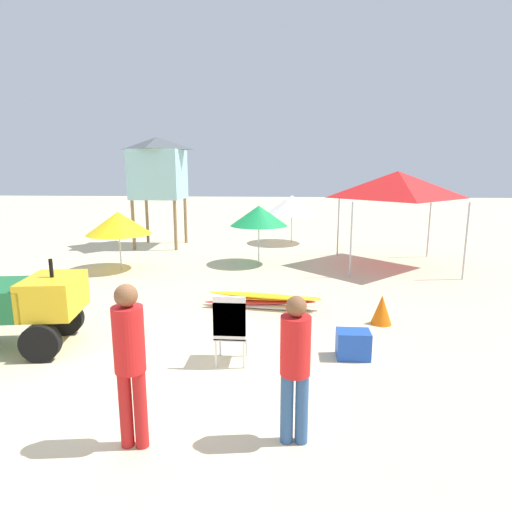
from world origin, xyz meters
The scene contains 13 objects.
ground centered at (0.00, 0.00, 0.00)m, with size 80.00×80.00×0.00m, color beige.
utility_cart centered at (-2.53, 1.13, 0.78)m, with size 2.70×1.64×1.50m.
stacked_plastic_chairs centered at (1.23, 0.82, 0.65)m, with size 0.48×0.48×1.11m.
surfboard_pile centered at (1.62, 3.54, 0.16)m, with size 2.53×0.67×0.32m.
lifeguard_near_left centered at (0.46, -1.19, 1.04)m, with size 0.32×0.32×1.80m.
lifeguard_near_center centered at (2.16, -0.99, 0.95)m, with size 0.32×0.32×1.65m.
popup_canopy centered at (5.27, 7.80, 2.46)m, with size 3.04×3.04×2.86m.
lifeguard_tower centered at (-2.77, 10.66, 2.94)m, with size 1.98×1.98×4.06m.
beach_umbrella_left centered at (-2.82, 6.76, 1.38)m, with size 1.87×1.87×1.71m.
beach_umbrella_mid centered at (2.22, 11.69, 1.53)m, with size 2.13×2.13×1.90m.
beach_umbrella_far centered at (1.18, 7.80, 1.51)m, with size 1.77×1.77×1.82m.
traffic_cone_near centered at (3.87, 2.74, 0.28)m, with size 0.40×0.40×0.57m, color orange.
cooler_box centered at (3.11, 1.19, 0.22)m, with size 0.51×0.37×0.44m, color blue.
Camera 1 is at (2.05, -5.15, 2.92)m, focal length 29.85 mm.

